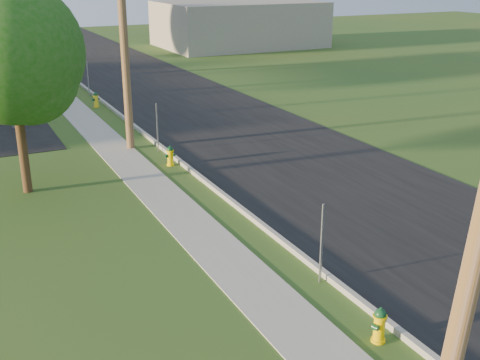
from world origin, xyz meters
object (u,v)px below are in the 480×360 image
utility_pole_far (46,4)px  tree_verge (15,58)px  hydrant_near (380,325)px  hydrant_mid (170,156)px  utility_pole_mid (123,25)px  hydrant_far (96,100)px

utility_pole_far → tree_verge: (-4.42, -21.47, -0.39)m
hydrant_near → hydrant_mid: bearing=89.5°
hydrant_mid → utility_pole_mid: bearing=103.7°
hydrant_near → utility_pole_mid: bearing=92.2°
hydrant_near → hydrant_far: 23.53m
tree_verge → utility_pole_mid: bearing=38.1°
hydrant_far → hydrant_mid: bearing=-89.2°
utility_pole_mid → hydrant_far: 9.39m
tree_verge → utility_pole_far: bearing=78.4°
tree_verge → hydrant_far: (4.96, 11.67, -4.01)m
hydrant_near → hydrant_mid: 12.46m
hydrant_mid → utility_pole_far: bearing=91.9°
utility_pole_far → hydrant_far: utility_pole_far is taller
tree_verge → hydrant_mid: tree_verge is taller
utility_pole_mid → hydrant_mid: bearing=-76.3°
utility_pole_mid → hydrant_far: size_ratio=11.87×
utility_pole_far → tree_verge: size_ratio=1.39×
utility_pole_mid → utility_pole_far: 18.00m
utility_pole_far → tree_verge: utility_pole_far is taller
utility_pole_far → hydrant_near: 33.62m
utility_pole_mid → tree_verge: 5.64m
utility_pole_far → hydrant_mid: bearing=-88.1°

